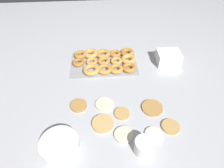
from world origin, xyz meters
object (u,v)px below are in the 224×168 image
object	(u,v)px
pancake_0	(121,114)
donut_tray	(106,61)
pancake_3	(79,105)
pancake_7	(104,104)
pancake_1	(153,134)
pancake_6	(171,127)
paper_cup	(144,146)
pancake_2	(124,135)
pancake_5	(103,124)
batter_bowl	(60,145)
pancake_4	(152,108)
container_stack	(168,58)

from	to	relation	value
pancake_0	donut_tray	size ratio (longest dim) A/B	0.18
pancake_3	pancake_7	distance (m)	0.15
pancake_1	pancake_3	size ratio (longest dim) A/B	0.92
pancake_6	paper_cup	bearing A→B (deg)	34.87
pancake_2	donut_tray	bearing A→B (deg)	-84.22
pancake_0	pancake_3	world-z (taller)	pancake_3
pancake_5	batter_bowl	distance (m)	0.24
pancake_2	pancake_3	xyz separation A→B (m)	(0.23, -0.21, 0.00)
pancake_3	batter_bowl	world-z (taller)	batter_bowl
pancake_1	pancake_5	distance (m)	0.26
pancake_3	pancake_5	xyz separation A→B (m)	(-0.13, 0.13, -0.00)
pancake_0	pancake_2	distance (m)	0.13
pancake_1	pancake_2	distance (m)	0.15
pancake_4	pancake_5	world-z (taller)	pancake_5
pancake_3	pancake_5	size ratio (longest dim) A/B	0.82
pancake_1	pancake_5	bearing A→B (deg)	-18.16
pancake_5	container_stack	size ratio (longest dim) A/B	0.73
pancake_7	paper_cup	distance (m)	0.34
pancake_5	container_stack	xyz separation A→B (m)	(-0.48, -0.49, 0.04)
pancake_3	pancake_4	world-z (taller)	pancake_3
pancake_2	pancake_3	distance (m)	0.31
pancake_0	paper_cup	world-z (taller)	paper_cup
paper_cup	donut_tray	bearing A→B (deg)	-78.18
pancake_2	batter_bowl	bearing A→B (deg)	8.27
pancake_1	pancake_3	world-z (taller)	pancake_3
pancake_0	pancake_6	size ratio (longest dim) A/B	0.91
container_stack	pancake_3	bearing A→B (deg)	30.13
pancake_3	paper_cup	xyz separation A→B (m)	(-0.32, 0.29, 0.03)
container_stack	pancake_5	bearing A→B (deg)	45.50
pancake_4	pancake_5	size ratio (longest dim) A/B	1.02
pancake_1	pancake_4	xyz separation A→B (m)	(-0.03, -0.17, 0.00)
pancake_2	batter_bowl	world-z (taller)	batter_bowl
pancake_3	pancake_6	size ratio (longest dim) A/B	1.01
donut_tray	batter_bowl	distance (m)	0.68
pancake_2	paper_cup	size ratio (longest dim) A/B	1.08
pancake_4	batter_bowl	size ratio (longest dim) A/B	0.64
donut_tray	batter_bowl	world-z (taller)	batter_bowl
pancake_3	paper_cup	bearing A→B (deg)	137.23
pancake_4	paper_cup	world-z (taller)	paper_cup
pancake_0	donut_tray	world-z (taller)	donut_tray
pancake_0	container_stack	size ratio (longest dim) A/B	0.54
pancake_0	paper_cup	bearing A→B (deg)	109.76
pancake_5	pancake_7	size ratio (longest dim) A/B	1.14
pancake_6	paper_cup	xyz separation A→B (m)	(0.17, 0.12, 0.03)
pancake_3	pancake_1	bearing A→B (deg)	150.84
pancake_4	pancake_6	bearing A→B (deg)	117.82
pancake_7	paper_cup	size ratio (longest dim) A/B	1.14
pancake_1	pancake_7	distance (m)	0.32
pancake_0	pancake_7	bearing A→B (deg)	-38.41
pancake_5	pancake_3	bearing A→B (deg)	-44.84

